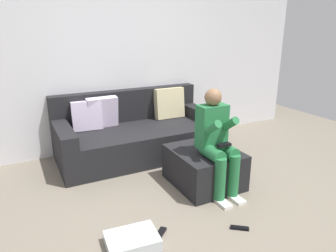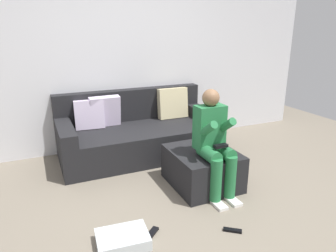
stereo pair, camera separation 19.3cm
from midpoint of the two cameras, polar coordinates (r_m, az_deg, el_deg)
name	(u,v)px [view 1 (the left image)]	position (r m, az deg, el deg)	size (l,w,h in m)	color
ground_plane	(199,212)	(3.07, 3.86, -15.52)	(7.78, 7.78, 0.00)	slate
wall_back	(122,60)	(4.48, -9.69, 11.80)	(5.99, 0.10, 2.47)	silver
couch_sectional	(136,134)	(4.25, -7.21, -1.39)	(2.10, 0.97, 0.84)	black
ottoman	(204,167)	(3.48, 5.04, -7.52)	(0.67, 0.76, 0.40)	black
person_seated	(217,140)	(3.19, 7.32, -2.63)	(0.31, 0.55, 1.09)	#26723F
storage_bin	(132,241)	(2.67, -8.81, -20.17)	(0.41, 0.30, 0.10)	silver
remote_near_ottoman	(240,228)	(2.89, 11.09, -17.96)	(0.16, 0.04, 0.02)	black
remote_by_storage_bin	(161,233)	(2.79, -3.44, -19.03)	(0.14, 0.05, 0.02)	black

